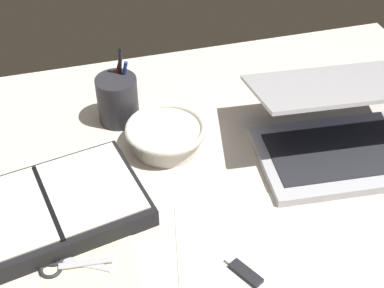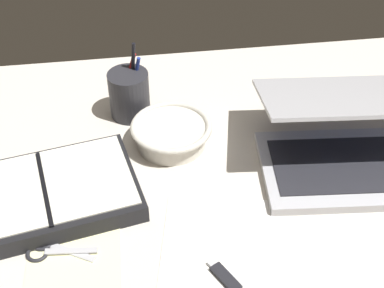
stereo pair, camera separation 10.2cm
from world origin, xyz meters
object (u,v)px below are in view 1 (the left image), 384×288
at_px(laptop, 343,130).
at_px(scissors, 60,263).
at_px(pen_cup, 118,99).
at_px(bowl, 166,135).
at_px(planner, 49,207).

xyz_separation_m(laptop, scissors, (-0.59, -0.14, -0.05)).
bearing_deg(pen_cup, bowl, -56.23).
distance_m(bowl, planner, 0.28).
bearing_deg(scissors, laptop, 31.39).
bearing_deg(pen_cup, laptop, -28.01).
bearing_deg(planner, pen_cup, 44.62).
height_order(pen_cup, scissors, pen_cup).
height_order(bowl, pen_cup, pen_cup).
distance_m(laptop, scissors, 0.60).
height_order(bowl, scissors, bowl).
distance_m(laptop, pen_cup, 0.48).
xyz_separation_m(pen_cup, planner, (-0.17, -0.25, -0.03)).
relative_size(bowl, pen_cup, 1.00).
height_order(laptop, pen_cup, pen_cup).
distance_m(bowl, scissors, 0.35).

